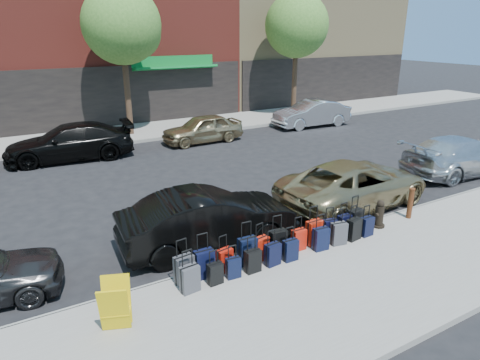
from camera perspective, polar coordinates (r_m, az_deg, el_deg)
ground at (r=14.50m, az=-5.53°, el=-2.17°), size 120.00×120.00×0.00m
sidewalk_near at (r=9.58m, az=11.50°, el=-14.31°), size 60.00×4.00×0.15m
sidewalk_far at (r=23.57m, az=-15.82°, el=5.90°), size 60.00×4.00×0.15m
curb_near at (r=10.92m, az=4.48°, el=-9.38°), size 60.00×0.08×0.15m
curb_far at (r=21.67m, az=-14.43°, el=4.86°), size 60.00×0.08×0.15m
tree_center at (r=22.65m, az=-15.12°, el=19.11°), size 3.80×3.80×7.27m
tree_right at (r=27.43m, az=7.81°, el=19.54°), size 3.80×3.80×7.27m
suitcase_front_0 at (r=9.45m, az=-7.45°, el=-11.72°), size 0.45×0.28×1.01m
suitcase_front_1 at (r=9.59m, az=-4.77°, el=-11.06°), size 0.43×0.25×1.04m
suitcase_front_2 at (r=9.80m, az=-2.06°, el=-10.62°), size 0.39×0.26×0.87m
suitcase_front_3 at (r=10.05m, az=1.02°, el=-9.43°), size 0.44×0.26×1.05m
suitcase_front_4 at (r=10.24m, az=2.80°, el=-9.12°), size 0.42×0.28×0.92m
suitcase_front_5 at (r=10.50m, az=5.07°, el=-8.25°), size 0.43×0.27×1.00m
suitcase_front_6 at (r=10.76m, az=7.84°, el=-7.88°), size 0.36×0.20×0.87m
suitcase_front_7 at (r=11.07m, az=9.87°, el=-6.91°), size 0.43×0.25×1.02m
suitcase_front_8 at (r=11.40m, az=11.87°, el=-6.46°), size 0.40×0.27×0.88m
suitcase_front_9 at (r=11.72m, az=13.70°, el=-5.83°), size 0.38×0.21×0.90m
suitcase_front_10 at (r=11.97m, az=15.12°, el=-5.24°), size 0.44×0.28×1.01m
suitcase_back_0 at (r=9.16m, az=-6.72°, el=-12.95°), size 0.42×0.27×0.94m
suitcase_back_1 at (r=9.39m, az=-3.34°, el=-12.34°), size 0.34×0.21×0.78m
suitcase_back_2 at (r=9.58m, az=-0.91°, el=-11.61°), size 0.33×0.21×0.77m
suitcase_back_3 at (r=9.78m, az=1.71°, el=-10.73°), size 0.36×0.22×0.86m
suitcase_back_4 at (r=10.06m, az=4.37°, el=-9.84°), size 0.38×0.24×0.87m
suitcase_back_5 at (r=10.28m, az=6.73°, el=-9.26°), size 0.36×0.21×0.85m
suitcase_back_7 at (r=10.85m, az=10.72°, el=-7.72°), size 0.40×0.26×0.93m
suitcase_back_8 at (r=11.20m, az=13.02°, el=-6.96°), size 0.43×0.29×0.94m
suitcase_back_9 at (r=11.53m, az=14.93°, el=-6.35°), size 0.42×0.28×0.93m
suitcase_back_10 at (r=11.84m, az=16.54°, el=-5.94°), size 0.36×0.22×0.85m
fire_hydrant at (r=12.42m, az=18.08°, el=-4.38°), size 0.41×0.35×0.79m
bollard at (r=13.24m, az=21.77°, el=-2.84°), size 0.17×0.17×0.91m
display_rack at (r=8.39m, az=-16.28°, el=-15.72°), size 0.70×0.73×0.94m
car_near_1 at (r=10.98m, az=-4.21°, el=-5.25°), size 4.66×1.93×1.50m
car_near_2 at (r=13.95m, az=15.00°, el=-0.48°), size 5.38×2.77×1.45m
car_near_3 at (r=18.52m, az=27.36°, el=2.92°), size 5.19×2.39×1.47m
car_far_1 at (r=19.70m, az=-21.75°, el=4.71°), size 5.46×2.68×1.53m
car_far_2 at (r=21.29m, az=-5.02°, el=6.84°), size 4.04×1.70×1.37m
car_far_3 at (r=25.11m, az=9.53°, el=8.75°), size 4.62×1.83×1.50m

